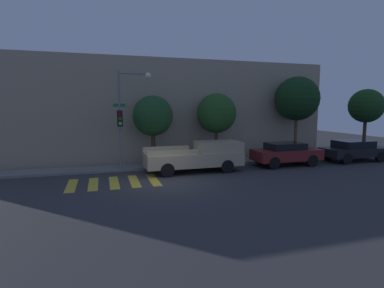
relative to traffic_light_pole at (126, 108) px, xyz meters
name	(u,v)px	position (x,y,z in m)	size (l,w,h in m)	color
ground_plane	(168,183)	(1.62, -3.37, -3.62)	(60.00, 60.00, 0.00)	#333335
sidewalk	(154,166)	(1.62, 0.69, -3.55)	(26.00, 1.71, 0.14)	slate
building_row	(143,110)	(1.62, 4.94, -0.19)	(26.00, 6.00, 6.86)	gray
crosswalk	(114,183)	(-0.89, -2.57, -3.62)	(4.35, 2.60, 0.00)	gold
traffic_light_pole	(126,108)	(0.00, 0.00, 0.00)	(2.18, 0.56, 5.72)	slate
pickup_truck	(199,156)	(3.90, -1.27, -2.73)	(5.52, 2.02, 1.69)	tan
sedan_near_corner	(286,153)	(9.71, -1.27, -2.82)	(4.34, 1.74, 1.45)	maroon
sedan_middle	(354,150)	(15.05, -1.27, -2.84)	(4.52, 1.88, 1.43)	black
tree_near_corner	(153,116)	(1.63, 0.81, -0.48)	(2.46, 2.46, 4.39)	#42301E
tree_midblock	(217,113)	(5.80, 0.81, -0.35)	(2.57, 2.57, 4.57)	#4C3823
tree_far_end	(297,99)	(11.86, 0.81, 0.64)	(3.08, 3.08, 5.82)	brown
tree_behind_truck	(366,106)	(18.08, 0.81, 0.13)	(2.57, 2.57, 5.05)	#4C3823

